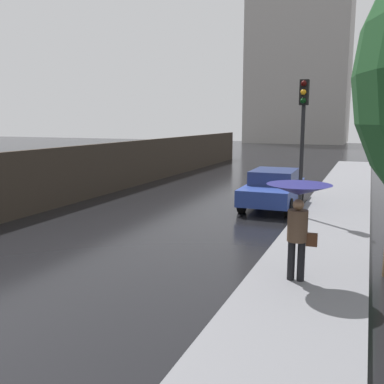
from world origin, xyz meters
name	(u,v)px	position (x,y,z in m)	size (l,w,h in m)	color
car_blue_near_kerb	(273,188)	(2.91, 11.96, 0.70)	(1.84, 4.12, 1.34)	navy
pedestrian_with_umbrella_near	(299,203)	(4.91, 4.50, 1.62)	(1.18, 1.18, 1.83)	black
traffic_light	(303,123)	(4.13, 10.08, 3.04)	(0.26, 0.39, 4.18)	black
distant_tower	(300,64)	(-3.67, 59.42, 10.83)	(13.37, 10.35, 21.65)	#9E9993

